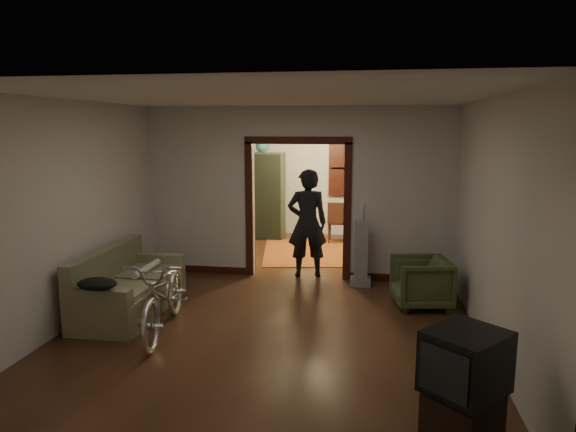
% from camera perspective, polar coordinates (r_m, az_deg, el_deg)
% --- Properties ---
extents(floor, '(5.00, 8.50, 0.01)m').
position_cam_1_polar(floor, '(7.98, 0.35, -8.16)').
color(floor, '#321B10').
rests_on(floor, ground).
extents(ceiling, '(5.00, 8.50, 0.01)m').
position_cam_1_polar(ceiling, '(7.60, 0.37, 12.36)').
color(ceiling, white).
rests_on(ceiling, floor).
extents(wall_back, '(5.00, 0.02, 2.80)m').
position_cam_1_polar(wall_back, '(11.86, 3.53, 4.63)').
color(wall_back, beige).
rests_on(wall_back, floor).
extents(wall_left, '(0.02, 8.50, 2.80)m').
position_cam_1_polar(wall_left, '(8.42, -16.72, 2.14)').
color(wall_left, beige).
rests_on(wall_left, floor).
extents(wall_right, '(0.02, 8.50, 2.80)m').
position_cam_1_polar(wall_right, '(7.69, 19.09, 1.34)').
color(wall_right, beige).
rests_on(wall_right, floor).
extents(partition_wall, '(5.00, 0.14, 2.80)m').
position_cam_1_polar(partition_wall, '(8.40, 1.15, 2.54)').
color(partition_wall, beige).
rests_on(partition_wall, floor).
extents(door_casing, '(1.74, 0.20, 2.32)m').
position_cam_1_polar(door_casing, '(8.44, 1.14, 0.52)').
color(door_casing, black).
rests_on(door_casing, floor).
extents(far_window, '(0.98, 0.06, 1.28)m').
position_cam_1_polar(far_window, '(11.76, 6.93, 5.27)').
color(far_window, black).
rests_on(far_window, wall_back).
extents(chandelier, '(0.24, 0.24, 0.24)m').
position_cam_1_polar(chandelier, '(10.07, 2.58, 9.15)').
color(chandelier, '#FFE0A5').
rests_on(chandelier, ceiling).
extents(light_switch, '(0.08, 0.01, 0.12)m').
position_cam_1_polar(light_switch, '(8.27, 8.29, 1.27)').
color(light_switch, silver).
rests_on(light_switch, partition_wall).
extents(sofa, '(0.85, 1.88, 0.87)m').
position_cam_1_polar(sofa, '(7.22, -17.12, -6.94)').
color(sofa, '#646744').
rests_on(sofa, floor).
extents(rolled_paper, '(0.09, 0.76, 0.09)m').
position_cam_1_polar(rolled_paper, '(7.42, -15.44, -5.65)').
color(rolled_paper, beige).
rests_on(rolled_paper, sofa).
extents(jacket, '(0.47, 0.35, 0.14)m').
position_cam_1_polar(jacket, '(6.36, -20.45, -7.06)').
color(jacket, black).
rests_on(jacket, sofa).
extents(bicycle, '(0.91, 1.90, 0.96)m').
position_cam_1_polar(bicycle, '(6.44, -13.55, -8.38)').
color(bicycle, silver).
rests_on(bicycle, floor).
extents(armchair, '(0.87, 0.85, 0.69)m').
position_cam_1_polar(armchair, '(7.40, 14.54, -7.13)').
color(armchair, '#414E2C').
rests_on(armchair, floor).
extents(tv_stand, '(0.66, 0.67, 0.45)m').
position_cam_1_polar(tv_stand, '(4.45, 18.77, -20.84)').
color(tv_stand, black).
rests_on(tv_stand, floor).
extents(crt_tv, '(0.74, 0.75, 0.48)m').
position_cam_1_polar(crt_tv, '(4.23, 19.15, -15.04)').
color(crt_tv, black).
rests_on(crt_tv, tv_stand).
extents(vacuum, '(0.37, 0.32, 1.04)m').
position_cam_1_polar(vacuum, '(8.12, 8.13, -4.13)').
color(vacuum, gray).
rests_on(vacuum, floor).
extents(person, '(0.74, 0.57, 1.80)m').
position_cam_1_polar(person, '(8.48, 2.16, -0.81)').
color(person, black).
rests_on(person, floor).
extents(oriental_rug, '(2.11, 2.56, 0.02)m').
position_cam_1_polar(oriental_rug, '(10.28, 2.28, -4.01)').
color(oriental_rug, maroon).
rests_on(oriental_rug, floor).
extents(locker, '(0.96, 0.54, 1.92)m').
position_cam_1_polar(locker, '(11.50, -2.84, 2.26)').
color(locker, '#283721').
rests_on(locker, floor).
extents(globe, '(0.29, 0.29, 0.29)m').
position_cam_1_polar(globe, '(11.42, -2.89, 7.16)').
color(globe, '#1E5972').
rests_on(globe, locker).
extents(desk, '(0.96, 0.62, 0.67)m').
position_cam_1_polar(desk, '(11.36, 9.36, -1.13)').
color(desk, black).
rests_on(desk, floor).
extents(desk_chair, '(0.46, 0.46, 0.90)m').
position_cam_1_polar(desk_chair, '(11.12, 5.52, -0.68)').
color(desk_chair, black).
rests_on(desk_chair, floor).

